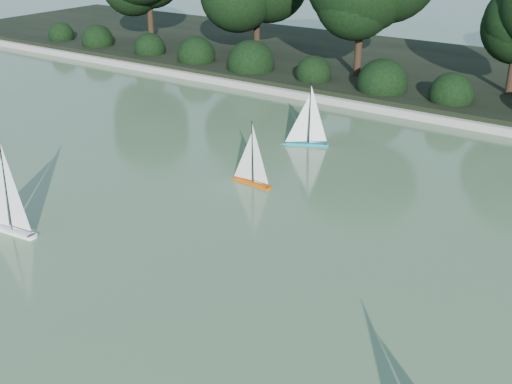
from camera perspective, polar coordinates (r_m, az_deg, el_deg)
ground at (r=8.41m, az=-5.94°, el=-9.33°), size 80.00×80.00×0.00m
pond_coping at (r=15.69m, az=15.71°, el=6.34°), size 40.00×0.35×0.18m
far_bank at (r=19.39m, az=19.79°, el=9.28°), size 40.00×8.00×0.30m
shrub_hedge at (r=16.42m, az=16.92°, el=8.27°), size 29.10×1.10×1.10m
sailboat_white_a at (r=10.63m, az=-21.51°, el=-1.96°), size 1.18×0.30×1.61m
sailboat_orange at (r=11.62m, az=-0.64°, el=1.73°), size 0.95×0.21×1.30m
sailboat_teal at (r=13.57m, az=4.24°, el=5.08°), size 0.98×0.61×1.42m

